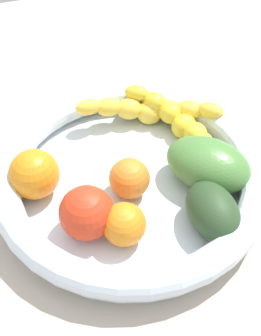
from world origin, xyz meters
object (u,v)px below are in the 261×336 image
Objects in this scene: mango_green at (208,164)px; fruit_bowl at (130,177)px; banana_draped_left at (179,123)px; orange_mid_right at (34,174)px; orange_mid_left at (124,224)px; banana_draped_right at (149,110)px; orange_front at (129,178)px; avocado_dark at (213,211)px; tomato_red at (87,213)px.

fruit_bowl is at bearing -105.00° from mango_green.
mango_green reaches higher than banana_draped_left.
fruit_bowl is 12.76cm from orange_mid_right.
mango_green is at bearing 2.79° from banana_draped_left.
orange_mid_left is at bearing 39.22° from orange_mid_right.
orange_front is (12.12, -7.10, -0.15)cm from banana_draped_right.
orange_mid_left is at bearing -67.50° from mango_green.
avocado_dark is 0.76× the size of mango_green.
tomato_red is at bearing -57.82° from orange_front.
tomato_red is (16.40, -13.90, 0.53)cm from banana_draped_right.
banana_draped_left is 0.93× the size of banana_draped_right.
mango_green is (1.21, 10.62, 0.43)cm from orange_front.
orange_mid_left is 10.98cm from avocado_dark.
orange_mid_left is (14.52, -13.05, -0.32)cm from banana_draped_left.
fruit_bowl is at bearing -143.28° from avocado_dark.
orange_mid_right reaches higher than orange_front.
orange_front is 12.37cm from orange_mid_right.
mango_green reaches higher than orange_front.
tomato_red is (4.28, -6.79, 0.68)cm from orange_front.
avocado_dark is at bearing 81.61° from orange_mid_left.
mango_green is at bearing 112.50° from orange_mid_left.
orange_front is at bearing -52.79° from banana_draped_left.
avocado_dark is at bearing -7.74° from banana_draped_left.
orange_front is (7.73, -10.18, -0.31)cm from banana_draped_left.
orange_mid_left is 0.61× the size of avocado_dark.
orange_mid_left is 0.81× the size of orange_mid_right.
avocado_dark is at bearing 43.58° from orange_front.
orange_mid_right is 0.57× the size of mango_green.
orange_mid_right reaches higher than orange_mid_left.
banana_draped_right reaches higher than fruit_bowl.
banana_draped_left is 3.60× the size of orange_front.
banana_draped_left and orange_front have the same top height.
tomato_red is (5.74, -7.43, 2.18)cm from fruit_bowl.
mango_green is at bearing 14.76° from banana_draped_right.
orange_mid_right reaches higher than avocado_dark.
fruit_bowl is at bearing -56.73° from banana_draped_left.
fruit_bowl is 11.56cm from banana_draped_left.
fruit_bowl is 12.58cm from banana_draped_right.
avocado_dark is 7.66cm from mango_green.
banana_draped_left is 20.79cm from tomato_red.
orange_mid_left reaches higher than fruit_bowl.
orange_front is at bearing -30.37° from banana_draped_right.
orange_mid_left is at bearing 57.28° from tomato_red.
orange_front is at bearing 71.08° from orange_mid_right.
mango_green is at bearing 99.99° from tomato_red.
tomato_red reaches higher than banana_draped_left.
orange_mid_right is 9.62cm from tomato_red.
avocado_dark is at bearing 2.47° from banana_draped_right.
banana_draped_left is 3.61× the size of orange_mid_left.
orange_mid_right is at bearing -149.42° from tomato_red.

